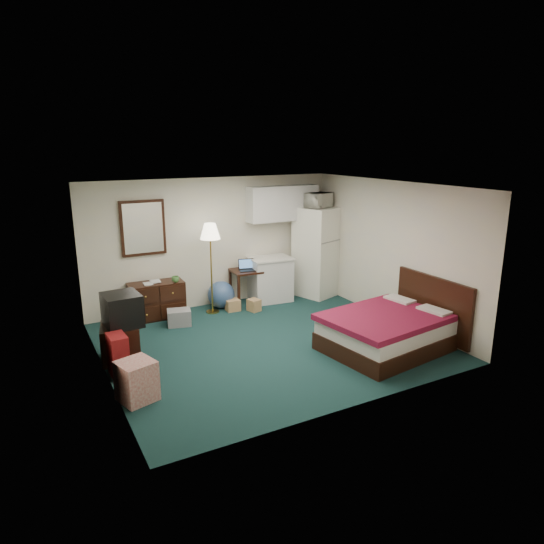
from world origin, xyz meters
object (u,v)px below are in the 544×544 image
fridge (317,252)px  suitcase (118,355)px  kitchen_counter (270,280)px  tv_stand (121,342)px  bed (385,332)px  floor_lamp (211,269)px  dresser (157,300)px  desk (246,287)px

fridge → suitcase: fridge is taller
kitchen_counter → tv_stand: bearing=-150.5°
fridge → bed: (-0.65, -2.92, -0.64)m
fridge → bed: bearing=-121.4°
fridge → tv_stand: 4.58m
bed → suitcase: 3.97m
floor_lamp → tv_stand: (-1.97, -1.31, -0.58)m
kitchen_counter → fridge: 1.17m
dresser → floor_lamp: bearing=-9.0°
kitchen_counter → suitcase: 3.95m
dresser → floor_lamp: 1.15m
kitchen_counter → bed: bearing=-76.7°
dresser → fridge: size_ratio=0.53×
fridge → suitcase: size_ratio=3.11×
floor_lamp → fridge: 2.37m
tv_stand → suitcase: size_ratio=0.99×
desk → kitchen_counter: size_ratio=0.81×
dresser → desk: 1.79m
floor_lamp → suitcase: size_ratio=2.86×
bed → tv_stand: 4.01m
kitchen_counter → bed: kitchen_counter is taller
bed → dresser: bearing=123.9°
dresser → suitcase: bearing=-116.3°
floor_lamp → fridge: fridge is taller
fridge → bed: size_ratio=1.04×
kitchen_counter → fridge: (1.05, -0.11, 0.50)m
tv_stand → floor_lamp: bearing=45.3°
kitchen_counter → bed: size_ratio=0.48×
bed → tv_stand: size_ratio=3.01×
desk → suitcase: (-2.89, -1.98, -0.05)m
desk → tv_stand: desk is taller
desk → suitcase: bearing=-141.1°
desk → bed: 3.19m
dresser → bed: size_ratio=0.55×
floor_lamp → kitchen_counter: bearing=5.5°
bed → desk: bearing=99.7°
floor_lamp → desk: floor_lamp is taller
desk → suitcase: 3.50m
floor_lamp → tv_stand: 2.44m
floor_lamp → bed: 3.42m
tv_stand → kitchen_counter: bearing=35.3°
fridge → tv_stand: size_ratio=3.13×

